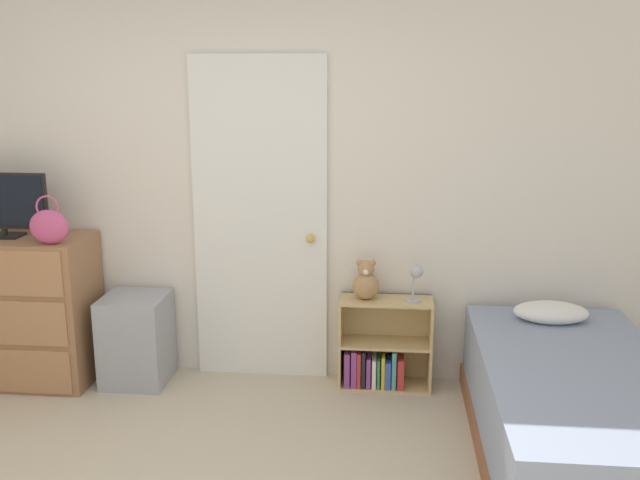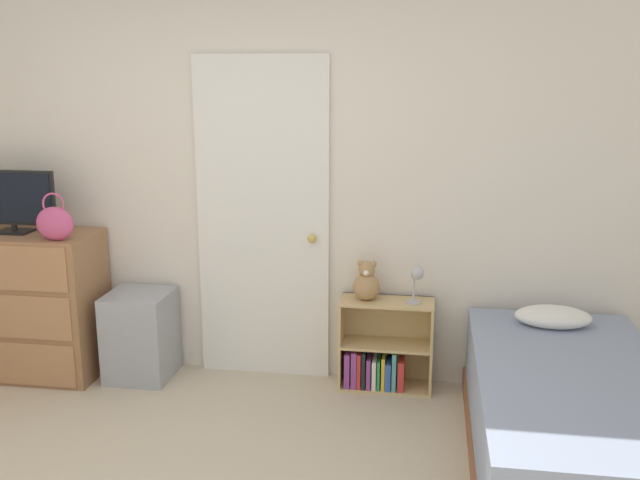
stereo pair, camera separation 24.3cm
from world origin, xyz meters
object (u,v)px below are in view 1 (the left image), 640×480
at_px(dresser, 10,309).
at_px(bookshelf, 380,353).
at_px(tv, 2,204).
at_px(bed, 575,414).
at_px(teddy_bear, 366,282).
at_px(handbag, 49,226).
at_px(storage_bin, 137,339).
at_px(desk_lamp, 416,276).

relative_size(dresser, bookshelf, 1.82).
bearing_deg(bookshelf, dresser, -176.97).
distance_m(tv, bed, 3.59).
xyz_separation_m(bookshelf, teddy_bear, (-0.10, -0.00, 0.48)).
height_order(tv, handbag, tv).
xyz_separation_m(tv, teddy_bear, (2.29, 0.12, -0.48)).
relative_size(bookshelf, bed, 0.31).
height_order(dresser, handbag, handbag).
bearing_deg(storage_bin, bookshelf, 2.99).
xyz_separation_m(storage_bin, desk_lamp, (1.79, 0.05, 0.46)).
bearing_deg(teddy_bear, dresser, -176.89).
relative_size(bookshelf, teddy_bear, 2.29).
height_order(dresser, bed, dresser).
height_order(desk_lamp, bed, desk_lamp).
bearing_deg(bed, bookshelf, 140.63).
distance_m(tv, storage_bin, 1.20).
distance_m(dresser, tv, 0.70).
height_order(dresser, storage_bin, dresser).
bearing_deg(tv, handbag, -22.96).
distance_m(tv, handbag, 0.42).
bearing_deg(teddy_bear, desk_lamp, -6.44).
height_order(dresser, desk_lamp, dresser).
relative_size(storage_bin, desk_lamp, 2.40).
bearing_deg(desk_lamp, dresser, -178.02).
bearing_deg(bookshelf, bed, -39.37).
relative_size(dresser, tv, 1.80).
height_order(tv, bed, tv).
distance_m(dresser, bed, 3.49).
xyz_separation_m(dresser, handbag, (0.39, -0.16, 0.59)).
bearing_deg(handbag, desk_lamp, 6.38).
bearing_deg(storage_bin, tv, -177.04).
bearing_deg(desk_lamp, bookshelf, 170.11).
relative_size(dresser, desk_lamp, 4.44).
xyz_separation_m(tv, desk_lamp, (2.59, 0.09, -0.43)).
distance_m(handbag, bookshelf, 2.20).
bearing_deg(bookshelf, tv, -177.02).
relative_size(handbag, teddy_bear, 1.17).
bearing_deg(storage_bin, desk_lamp, 1.47).
distance_m(tv, desk_lamp, 2.63).
relative_size(handbag, storage_bin, 0.52).
height_order(dresser, teddy_bear, dresser).
xyz_separation_m(storage_bin, bookshelf, (1.58, 0.08, -0.07)).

